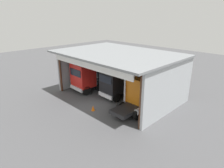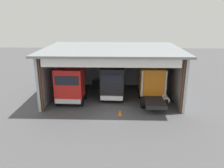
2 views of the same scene
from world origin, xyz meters
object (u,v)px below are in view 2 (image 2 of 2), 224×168
at_px(truck_red_left_bay, 70,85).
at_px(traffic_cone, 120,113).
at_px(truck_black_yard_outside, 113,82).
at_px(truck_orange_center_left_bay, 153,84).
at_px(oil_drum, 98,84).
at_px(tool_cart, 96,85).

height_order(truck_red_left_bay, traffic_cone, truck_red_left_bay).
xyz_separation_m(truck_red_left_bay, traffic_cone, (4.85, -2.73, -1.63)).
distance_m(truck_black_yard_outside, truck_orange_center_left_bay, 4.04).
distance_m(truck_red_left_bay, oil_drum, 5.78).
height_order(truck_orange_center_left_bay, traffic_cone, truck_orange_center_left_bay).
relative_size(truck_orange_center_left_bay, oil_drum, 5.81).
distance_m(truck_red_left_bay, tool_cart, 5.25).
xyz_separation_m(tool_cart, traffic_cone, (2.80, -7.36, -0.22)).
height_order(truck_red_left_bay, truck_orange_center_left_bay, truck_red_left_bay).
bearing_deg(truck_orange_center_left_bay, tool_cart, 147.77).
height_order(truck_red_left_bay, truck_black_yard_outside, truck_red_left_bay).
xyz_separation_m(truck_orange_center_left_bay, oil_drum, (-5.90, 4.38, -1.38)).
bearing_deg(traffic_cone, truck_orange_center_left_bay, 47.17).
height_order(truck_black_yard_outside, truck_orange_center_left_bay, truck_black_yard_outside).
distance_m(truck_red_left_bay, truck_orange_center_left_bay, 8.13).
distance_m(tool_cart, traffic_cone, 7.87).
height_order(truck_red_left_bay, oil_drum, truck_red_left_bay).
xyz_separation_m(oil_drum, traffic_cone, (2.66, -7.87, -0.16)).
xyz_separation_m(truck_black_yard_outside, traffic_cone, (0.77, -3.98, -1.56)).
relative_size(oil_drum, tool_cart, 0.88).
distance_m(truck_red_left_bay, traffic_cone, 5.80).
relative_size(truck_orange_center_left_bay, traffic_cone, 9.17).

